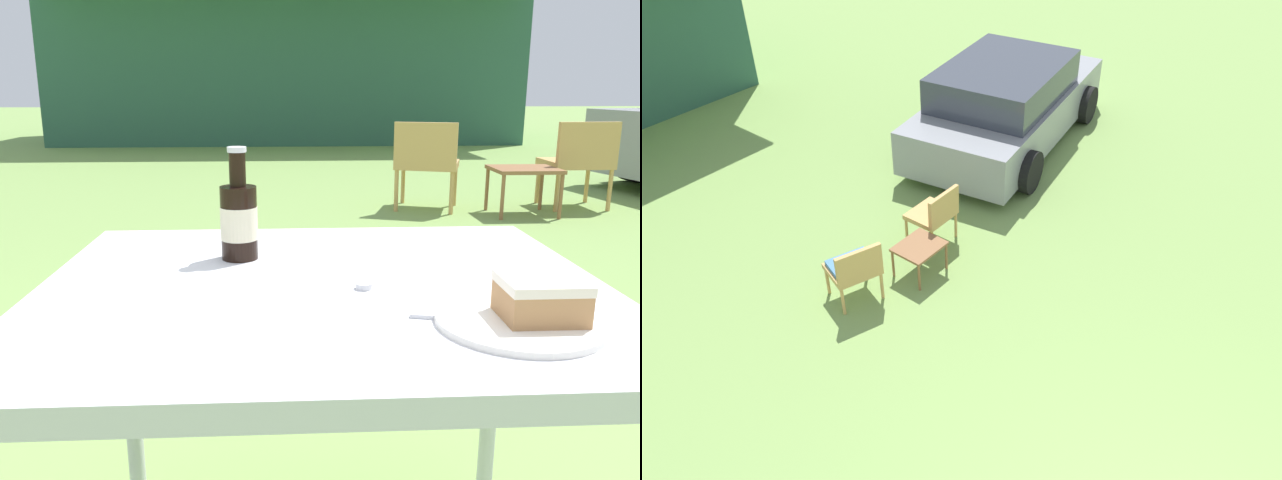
% 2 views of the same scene
% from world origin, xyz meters
% --- Properties ---
extents(cabin_building, '(8.42, 4.68, 3.28)m').
position_xyz_m(cabin_building, '(-0.01, 11.76, 1.65)').
color(cabin_building, '#2D5B47').
rests_on(cabin_building, ground_plane).
extents(wicker_chair_cushioned, '(0.64, 0.61, 0.76)m').
position_xyz_m(wicker_chair_cushioned, '(1.15, 4.30, 0.45)').
color(wicker_chair_cushioned, tan).
rests_on(wicker_chair_cushioned, ground_plane).
extents(wicker_chair_plain, '(0.53, 0.47, 0.76)m').
position_xyz_m(wicker_chair_plain, '(2.49, 4.28, 0.45)').
color(wicker_chair_plain, tan).
rests_on(wicker_chair_plain, ground_plane).
extents(garden_side_table, '(0.53, 0.45, 0.40)m').
position_xyz_m(garden_side_table, '(1.92, 4.04, 0.35)').
color(garden_side_table, brown).
rests_on(garden_side_table, ground_plane).
extents(patio_table, '(0.97, 0.83, 0.74)m').
position_xyz_m(patio_table, '(0.00, 0.00, 0.67)').
color(patio_table, silver).
rests_on(patio_table, ground_plane).
extents(cake_on_plate, '(0.24, 0.24, 0.07)m').
position_xyz_m(cake_on_plate, '(0.28, -0.21, 0.76)').
color(cake_on_plate, white).
rests_on(cake_on_plate, patio_table).
extents(cola_bottle_near, '(0.07, 0.07, 0.22)m').
position_xyz_m(cola_bottle_near, '(-0.15, 0.16, 0.82)').
color(cola_bottle_near, black).
rests_on(cola_bottle_near, patio_table).
extents(fork, '(0.18, 0.06, 0.01)m').
position_xyz_m(fork, '(0.20, -0.20, 0.74)').
color(fork, silver).
rests_on(fork, patio_table).
extents(loose_bottle_cap, '(0.03, 0.03, 0.01)m').
position_xyz_m(loose_bottle_cap, '(0.07, -0.04, 0.74)').
color(loose_bottle_cap, silver).
rests_on(loose_bottle_cap, patio_table).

